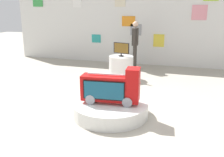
{
  "coord_description": "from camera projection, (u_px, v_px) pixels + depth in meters",
  "views": [
    {
      "loc": [
        1.28,
        -4.64,
        2.18
      ],
      "look_at": [
        -0.33,
        0.47,
        0.66
      ],
      "focal_mm": 40.52,
      "sensor_mm": 36.0,
      "label": 1
    }
  ],
  "objects": [
    {
      "name": "ground_plane",
      "position": [
        120.0,
        117.0,
        5.22
      ],
      "size": [
        30.0,
        30.0,
        0.0
      ],
      "primitive_type": "plane",
      "color": "#A8A091"
    },
    {
      "name": "back_wall_display",
      "position": [
        157.0,
        24.0,
        9.51
      ],
      "size": [
        12.0,
        0.13,
        3.1
      ],
      "color": "silver",
      "rests_on": "ground"
    },
    {
      "name": "main_display_pedestal",
      "position": [
        110.0,
        109.0,
        5.24
      ],
      "size": [
        1.56,
        1.56,
        0.28
      ],
      "primitive_type": "cylinder",
      "color": "silver",
      "rests_on": "ground"
    },
    {
      "name": "novelty_firetruck_tv",
      "position": [
        111.0,
        88.0,
        5.1
      ],
      "size": [
        1.2,
        0.48,
        0.75
      ],
      "color": "gray",
      "rests_on": "main_display_pedestal"
    },
    {
      "name": "display_pedestal_left_rear",
      "position": [
        121.0,
        67.0,
        7.95
      ],
      "size": [
        0.76,
        0.76,
        0.71
      ],
      "primitive_type": "cylinder",
      "color": "silver",
      "rests_on": "ground"
    },
    {
      "name": "tv_on_left_rear",
      "position": [
        121.0,
        49.0,
        7.78
      ],
      "size": [
        0.53,
        0.19,
        0.42
      ],
      "color": "black",
      "rests_on": "display_pedestal_left_rear"
    },
    {
      "name": "shopper_browsing_near_truck",
      "position": [
        135.0,
        42.0,
        9.02
      ],
      "size": [
        0.24,
        0.56,
        1.7
      ],
      "color": "#38332D",
      "rests_on": "ground"
    }
  ]
}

